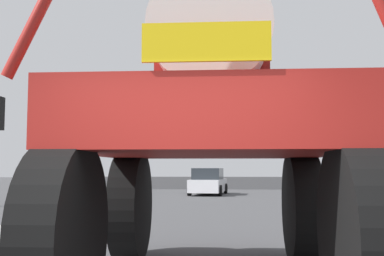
% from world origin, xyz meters
% --- Properties ---
extents(ground_plane, '(120.00, 120.00, 0.00)m').
position_xyz_m(ground_plane, '(0.00, 18.00, 0.00)').
color(ground_plane, '#424244').
extents(oversize_sprayer, '(3.95, 5.10, 4.45)m').
position_xyz_m(oversize_sprayer, '(0.24, 3.49, 1.93)').
color(oversize_sprayer, black).
rests_on(oversize_sprayer, ground).
extents(sedan_ahead, '(2.25, 4.27, 1.52)m').
position_xyz_m(sedan_ahead, '(-0.48, 24.79, 0.71)').
color(sedan_ahead, silver).
rests_on(sedan_ahead, ground).
extents(traffic_signal_far_left, '(0.24, 0.55, 4.11)m').
position_xyz_m(traffic_signal_far_left, '(-5.26, 25.04, 3.00)').
color(traffic_signal_far_left, '#A8AAAF').
rests_on(traffic_signal_far_left, ground).
extents(roadside_barrier, '(28.44, 0.24, 0.90)m').
position_xyz_m(roadside_barrier, '(0.00, 32.06, 0.45)').
color(roadside_barrier, '#59595B').
rests_on(roadside_barrier, ground).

